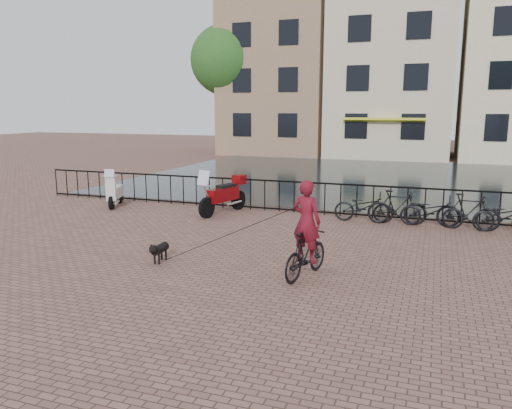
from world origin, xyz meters
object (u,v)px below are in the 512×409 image
(cyclist, at_px, (306,235))
(dog, at_px, (160,251))
(motorcycle, at_px, (223,190))
(scooter, at_px, (115,186))

(cyclist, height_order, dog, cyclist)
(cyclist, distance_m, dog, 3.30)
(motorcycle, xyz_separation_m, scooter, (-3.97, -0.12, -0.06))
(cyclist, bearing_deg, motorcycle, -36.91)
(dog, relative_size, scooter, 0.47)
(motorcycle, height_order, scooter, motorcycle)
(scooter, bearing_deg, motorcycle, -20.10)
(motorcycle, bearing_deg, scooter, -163.39)
(cyclist, height_order, motorcycle, cyclist)
(cyclist, relative_size, scooter, 1.48)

